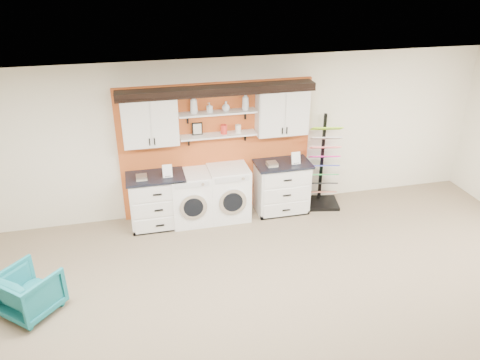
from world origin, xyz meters
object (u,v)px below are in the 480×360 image
object	(u,v)px
washer	(191,197)
armchair	(30,292)
dryer	(229,192)
sample_rack	(322,178)
base_cabinet_right	(282,187)
base_cabinet_left	(157,201)

from	to	relation	value
washer	armchair	world-z (taller)	washer
dryer	armchair	xyz separation A→B (m)	(-3.09, -1.84, -0.17)
sample_rack	armchair	world-z (taller)	sample_rack
washer	base_cabinet_right	bearing A→B (deg)	0.11
base_cabinet_left	sample_rack	bearing A→B (deg)	0.68
dryer	sample_rack	xyz separation A→B (m)	(1.80, 0.04, 0.06)
base_cabinet_left	armchair	bearing A→B (deg)	-134.65
base_cabinet_right	dryer	xyz separation A→B (m)	(-0.99, -0.00, 0.00)
washer	dryer	world-z (taller)	dryer
dryer	washer	bearing A→B (deg)	180.00
base_cabinet_right	sample_rack	bearing A→B (deg)	2.58
dryer	sample_rack	bearing A→B (deg)	1.26
base_cabinet_right	armchair	xyz separation A→B (m)	(-4.08, -1.85, -0.17)
base_cabinet_right	washer	size ratio (longest dim) A/B	1.05
sample_rack	base_cabinet_left	bearing A→B (deg)	-167.43
sample_rack	dryer	bearing A→B (deg)	-166.85
washer	sample_rack	xyz separation A→B (m)	(2.49, 0.04, 0.08)
armchair	base_cabinet_right	bearing A→B (deg)	-113.67
base_cabinet_left	washer	distance (m)	0.58
base_cabinet_left	base_cabinet_right	world-z (taller)	base_cabinet_right
base_cabinet_left	sample_rack	xyz separation A→B (m)	(3.07, 0.04, 0.07)
base_cabinet_left	base_cabinet_right	size ratio (longest dim) A/B	0.99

